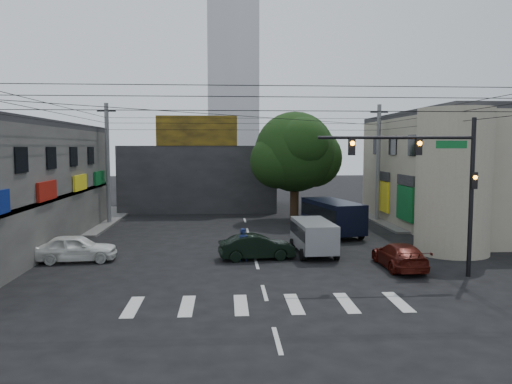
{
  "coord_description": "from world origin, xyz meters",
  "views": [
    {
      "loc": [
        -1.56,
        -22.67,
        5.89
      ],
      "look_at": [
        0.09,
        4.0,
        3.47
      ],
      "focal_mm": 35.0,
      "sensor_mm": 36.0,
      "label": 1
    }
  ],
  "objects": [
    {
      "name": "traffic_gantry",
      "position": [
        7.82,
        -1.0,
        4.83
      ],
      "size": [
        7.1,
        0.35,
        7.2
      ],
      "color": "black",
      "rests_on": "ground"
    },
    {
      "name": "sidewalk_far_right",
      "position": [
        18.0,
        18.0,
        0.07
      ],
      "size": [
        16.0,
        16.0,
        0.15
      ],
      "primitive_type": "cube",
      "color": "#514F4C",
      "rests_on": "ground"
    },
    {
      "name": "utility_pole_far_left",
      "position": [
        -10.5,
        16.0,
        4.6
      ],
      "size": [
        0.32,
        0.32,
        9.2
      ],
      "primitive_type": "cylinder",
      "color": "#59595B",
      "rests_on": "ground"
    },
    {
      "name": "white_compact",
      "position": [
        -9.27,
        3.17,
        0.7
      ],
      "size": [
        2.39,
        4.41,
        1.4
      ],
      "primitive_type": "imported",
      "rotation": [
        0.0,
        0.0,
        1.66
      ],
      "color": "white",
      "rests_on": "ground"
    },
    {
      "name": "dark_sedan",
      "position": [
        0.08,
        3.11,
        0.65
      ],
      "size": [
        2.28,
        4.29,
        1.31
      ],
      "primitive_type": "imported",
      "rotation": [
        0.0,
        0.0,
        1.68
      ],
      "color": "black",
      "rests_on": "ground"
    },
    {
      "name": "billboard",
      "position": [
        -4.0,
        21.1,
        7.3
      ],
      "size": [
        7.0,
        0.3,
        2.6
      ],
      "primitive_type": "cube",
      "color": "olive",
      "rests_on": "building_far"
    },
    {
      "name": "sidewalk_far_left",
      "position": [
        -18.0,
        18.0,
        0.07
      ],
      "size": [
        16.0,
        16.0,
        0.15
      ],
      "primitive_type": "cube",
      "color": "#514F4C",
      "rests_on": "ground"
    },
    {
      "name": "ground",
      "position": [
        0.0,
        0.0,
        0.0
      ],
      "size": [
        160.0,
        160.0,
        0.0
      ],
      "primitive_type": "plane",
      "color": "black",
      "rests_on": "ground"
    },
    {
      "name": "corner_column",
      "position": [
        11.0,
        4.0,
        4.0
      ],
      "size": [
        4.0,
        4.0,
        8.0
      ],
      "primitive_type": "cylinder",
      "color": "gray",
      "rests_on": "ground"
    },
    {
      "name": "maroon_sedan",
      "position": [
        6.88,
        0.7,
        0.62
      ],
      "size": [
        1.8,
        4.31,
        1.24
      ],
      "primitive_type": "imported",
      "rotation": [
        0.0,
        0.0,
        3.15
      ],
      "color": "#410E09",
      "rests_on": "ground"
    },
    {
      "name": "tower_distant",
      "position": [
        0.0,
        70.0,
        22.0
      ],
      "size": [
        9.0,
        9.0,
        44.0
      ],
      "primitive_type": "cube",
      "color": "silver",
      "rests_on": "ground"
    },
    {
      "name": "utility_pole_far_right",
      "position": [
        10.5,
        16.0,
        4.6
      ],
      "size": [
        0.32,
        0.32,
        9.2
      ],
      "primitive_type": "cylinder",
      "color": "#59595B",
      "rests_on": "ground"
    },
    {
      "name": "building_right",
      "position": [
        18.0,
        13.0,
        4.0
      ],
      "size": [
        14.0,
        18.0,
        8.0
      ],
      "primitive_type": "cube",
      "color": "gray",
      "rests_on": "ground"
    },
    {
      "name": "silver_minivan",
      "position": [
        3.25,
        4.05,
        0.92
      ],
      "size": [
        4.46,
        2.19,
        1.85
      ],
      "primitive_type": null,
      "rotation": [
        0.0,
        0.0,
        1.62
      ],
      "color": "gray",
      "rests_on": "ground"
    },
    {
      "name": "navy_van",
      "position": [
        5.6,
        10.03,
        1.15
      ],
      "size": [
        6.7,
        4.73,
        2.29
      ],
      "primitive_type": null,
      "rotation": [
        0.0,
        0.0,
        1.8
      ],
      "color": "black",
      "rests_on": "ground"
    },
    {
      "name": "building_far",
      "position": [
        -4.0,
        26.0,
        3.0
      ],
      "size": [
        14.0,
        10.0,
        6.0
      ],
      "primitive_type": "cube",
      "color": "#232326",
      "rests_on": "ground"
    },
    {
      "name": "street_tree",
      "position": [
        4.0,
        17.0,
        5.47
      ],
      "size": [
        6.4,
        6.4,
        8.7
      ],
      "color": "black",
      "rests_on": "ground"
    },
    {
      "name": "traffic_officer",
      "position": [
        -0.64,
        2.69,
        0.86
      ],
      "size": [
        0.65,
        0.44,
        1.72
      ],
      "primitive_type": "imported",
      "rotation": [
        0.0,
        0.0,
        0.03
      ],
      "color": "#131D45",
      "rests_on": "ground"
    }
  ]
}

